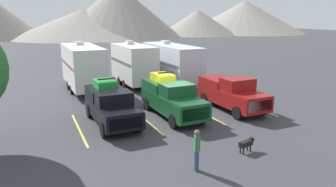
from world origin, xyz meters
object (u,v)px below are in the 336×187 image
(camper_trailer_c, at_px, (171,62))
(person_a, at_px, (197,147))
(camper_trailer_b, at_px, (134,63))
(pickup_truck_c, at_px, (231,93))
(camper_trailer_a, at_px, (83,65))
(dog, at_px, (247,143))
(pickup_truck_b, at_px, (171,97))
(pickup_truck_a, at_px, (111,104))

(camper_trailer_c, distance_m, person_a, 16.05)
(camper_trailer_b, bearing_deg, pickup_truck_c, -69.05)
(pickup_truck_c, distance_m, camper_trailer_a, 12.44)
(pickup_truck_c, xyz_separation_m, camper_trailer_a, (-7.98, 9.49, 0.98))
(camper_trailer_c, bearing_deg, person_a, -111.02)
(camper_trailer_b, relative_size, camper_trailer_c, 0.81)
(camper_trailer_b, height_order, dog, camper_trailer_b)
(pickup_truck_b, relative_size, camper_trailer_c, 0.63)
(person_a, bearing_deg, camper_trailer_c, 68.98)
(pickup_truck_b, relative_size, dog, 5.89)
(camper_trailer_b, distance_m, dog, 15.54)
(camper_trailer_a, bearing_deg, camper_trailer_c, -8.53)
(person_a, bearing_deg, dog, 11.97)
(pickup_truck_c, height_order, dog, pickup_truck_c)
(person_a, bearing_deg, pickup_truck_c, 46.45)
(camper_trailer_b, bearing_deg, pickup_truck_b, -93.40)
(pickup_truck_a, distance_m, camper_trailer_b, 10.03)
(pickup_truck_b, bearing_deg, pickup_truck_c, -5.12)
(camper_trailer_a, height_order, camper_trailer_b, camper_trailer_a)
(dog, bearing_deg, camper_trailer_a, 106.93)
(camper_trailer_b, distance_m, person_a, 16.32)
(dog, bearing_deg, pickup_truck_b, 98.12)
(pickup_truck_a, relative_size, pickup_truck_b, 0.93)
(camper_trailer_c, height_order, dog, camper_trailer_c)
(camper_trailer_b, bearing_deg, pickup_truck_a, -115.50)
(pickup_truck_a, relative_size, camper_trailer_b, 0.72)
(camper_trailer_a, xyz_separation_m, camper_trailer_c, (7.47, -1.12, -0.04))
(camper_trailer_a, relative_size, dog, 8.74)
(pickup_truck_c, xyz_separation_m, dog, (-3.28, -5.95, -0.68))
(camper_trailer_c, bearing_deg, dog, -100.95)
(camper_trailer_c, bearing_deg, camper_trailer_b, 160.13)
(camper_trailer_a, xyz_separation_m, dog, (4.70, -15.44, -1.66))
(pickup_truck_a, height_order, pickup_truck_c, pickup_truck_a)
(dog, bearing_deg, camper_trailer_b, 91.33)
(camper_trailer_c, distance_m, dog, 14.67)
(camper_trailer_b, height_order, person_a, camper_trailer_b)
(pickup_truck_c, height_order, camper_trailer_b, camper_trailer_b)
(pickup_truck_b, bearing_deg, camper_trailer_a, 112.62)
(person_a, bearing_deg, camper_trailer_a, 96.13)
(pickup_truck_a, relative_size, camper_trailer_a, 0.63)
(pickup_truck_b, relative_size, person_a, 3.33)
(camper_trailer_a, bearing_deg, pickup_truck_a, -89.72)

